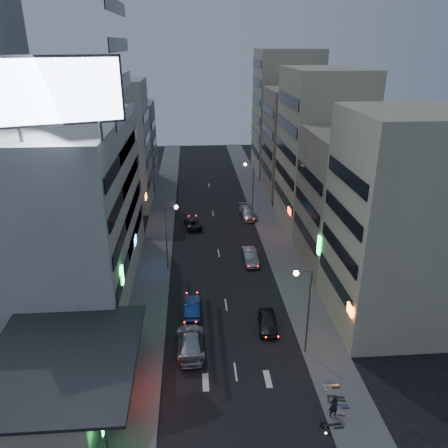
{
  "coord_description": "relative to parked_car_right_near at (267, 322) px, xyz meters",
  "views": [
    {
      "loc": [
        -3.08,
        -24.25,
        24.98
      ],
      "look_at": [
        0.17,
        19.01,
        6.94
      ],
      "focal_mm": 35.0,
      "sensor_mm": 36.0,
      "label": 1
    }
  ],
  "objects": [
    {
      "name": "ground",
      "position": [
        -3.58,
        -9.72,
        -0.71
      ],
      "size": [
        180.0,
        180.0,
        0.0
      ],
      "primitive_type": "plane",
      "color": "black",
      "rests_on": "ground"
    },
    {
      "name": "scooter_blue",
      "position": [
        4.43,
        -9.92,
        -0.07
      ],
      "size": [
        0.72,
        1.75,
        1.04
      ],
      "primitive_type": null,
      "rotation": [
        0.0,
        0.0,
        1.48
      ],
      "color": "navy",
      "rests_on": "sidewalk_right"
    },
    {
      "name": "food_court",
      "position": [
        -17.48,
        -7.72,
        1.28
      ],
      "size": [
        11.0,
        13.0,
        3.88
      ],
      "color": "#B5AE8E",
      "rests_on": "ground"
    },
    {
      "name": "far_left_a",
      "position": [
        -19.08,
        35.28,
        9.29
      ],
      "size": [
        11.0,
        10.0,
        20.0
      ],
      "primitive_type": "cube",
      "color": "#BABAB5",
      "rests_on": "ground"
    },
    {
      "name": "sidewalk_right",
      "position": [
        4.42,
        20.28,
        -0.65
      ],
      "size": [
        4.0,
        120.0,
        0.12
      ],
      "primitive_type": "cube",
      "color": "#4C4C4F",
      "rests_on": "ground"
    },
    {
      "name": "sidewalk_left",
      "position": [
        -11.58,
        20.28,
        -0.65
      ],
      "size": [
        4.0,
        120.0,
        0.12
      ],
      "primitive_type": "cube",
      "color": "#4C4C4F",
      "rests_on": "ground"
    },
    {
      "name": "scooter_black_b",
      "position": [
        4.42,
        -9.19,
        0.01
      ],
      "size": [
        1.08,
        2.04,
        1.19
      ],
      "primitive_type": null,
      "rotation": [
        0.0,
        0.0,
        1.34
      ],
      "color": "black",
      "rests_on": "sidewalk_right"
    },
    {
      "name": "parked_car_right_mid",
      "position": [
        0.12,
        13.53,
        0.06
      ],
      "size": [
        1.72,
        4.67,
        1.53
      ],
      "primitive_type": "imported",
      "rotation": [
        0.0,
        0.0,
        0.02
      ],
      "color": "#9EA0A6",
      "rests_on": "ground"
    },
    {
      "name": "parked_car_right_far",
      "position": [
        1.71,
        28.37,
        0.09
      ],
      "size": [
        2.65,
        5.62,
        1.59
      ],
      "primitive_type": "imported",
      "rotation": [
        0.0,
        0.0,
        0.08
      ],
      "color": "#AEB0B7",
      "rests_on": "ground"
    },
    {
      "name": "far_right_b",
      "position": [
        12.42,
        54.28,
        11.29
      ],
      "size": [
        12.0,
        12.0,
        24.0
      ],
      "primitive_type": "cube",
      "color": "#B5AE8E",
      "rests_on": "ground"
    },
    {
      "name": "street_lamp_left",
      "position": [
        -9.49,
        12.28,
        4.66
      ],
      "size": [
        1.6,
        0.44,
        8.02
      ],
      "color": "#595B60",
      "rests_on": "sidewalk_left"
    },
    {
      "name": "road_car_blue",
      "position": [
        -7.06,
        3.0,
        -0.0
      ],
      "size": [
        1.57,
        4.31,
        1.41
      ],
      "primitive_type": "imported",
      "rotation": [
        0.0,
        0.0,
        3.12
      ],
      "color": "navy",
      "rests_on": "ground"
    },
    {
      "name": "scooter_black_a",
      "position": [
        3.35,
        -11.53,
        0.0
      ],
      "size": [
        0.77,
        1.96,
        1.18
      ],
      "primitive_type": null,
      "rotation": [
        0.0,
        0.0,
        1.64
      ],
      "color": "black",
      "rests_on": "sidewalk_right"
    },
    {
      "name": "shophouse_near",
      "position": [
        11.42,
        0.78,
        9.29
      ],
      "size": [
        10.0,
        11.0,
        20.0
      ],
      "primitive_type": "cube",
      "color": "#B5AE8E",
      "rests_on": "ground"
    },
    {
      "name": "shophouse_far",
      "position": [
        11.42,
        25.28,
        10.29
      ],
      "size": [
        10.0,
        14.0,
        22.0
      ],
      "primitive_type": "cube",
      "color": "#B5AE8E",
      "rests_on": "ground"
    },
    {
      "name": "street_lamp_right_far",
      "position": [
        2.32,
        30.28,
        4.66
      ],
      "size": [
        1.6,
        0.44,
        8.02
      ],
      "color": "#595B60",
      "rests_on": "sidewalk_right"
    },
    {
      "name": "person",
      "position": [
        2.9,
        -10.9,
        0.37
      ],
      "size": [
        0.76,
        0.56,
        1.92
      ],
      "primitive_type": "imported",
      "rotation": [
        0.0,
        0.0,
        3.29
      ],
      "color": "black",
      "rests_on": "sidewalk_right"
    },
    {
      "name": "billboard",
      "position": [
        -16.57,
        0.26,
        20.95
      ],
      "size": [
        9.52,
        3.75,
        6.2
      ],
      "rotation": [
        0.0,
        0.0,
        0.35
      ],
      "color": "#595B60",
      "rests_on": "white_building"
    },
    {
      "name": "far_right_a",
      "position": [
        11.92,
        40.28,
        8.29
      ],
      "size": [
        11.0,
        12.0,
        18.0
      ],
      "primitive_type": "cube",
      "color": "tan",
      "rests_on": "ground"
    },
    {
      "name": "white_building",
      "position": [
        -20.58,
        10.28,
        8.29
      ],
      "size": [
        14.0,
        24.0,
        18.0
      ],
      "primitive_type": "cube",
      "color": "#BABAB5",
      "rests_on": "ground"
    },
    {
      "name": "parked_car_left",
      "position": [
        -6.81,
        25.22,
        -0.05
      ],
      "size": [
        2.79,
        5.0,
        1.32
      ],
      "primitive_type": "imported",
      "rotation": [
        0.0,
        0.0,
        3.27
      ],
      "color": "#222327",
      "rests_on": "ground"
    },
    {
      "name": "shophouse_mid",
      "position": [
        11.92,
        12.28,
        7.29
      ],
      "size": [
        11.0,
        12.0,
        16.0
      ],
      "primitive_type": "cube",
      "color": "tan",
      "rests_on": "ground"
    },
    {
      "name": "street_lamp_right_near",
      "position": [
        2.32,
        -3.72,
        4.66
      ],
      "size": [
        1.6,
        0.44,
        8.02
      ],
      "color": "#595B60",
      "rests_on": "sidewalk_right"
    },
    {
      "name": "parked_car_right_near",
      "position": [
        0.0,
        0.0,
        0.0
      ],
      "size": [
        2.06,
        4.29,
        1.41
      ],
      "primitive_type": "imported",
      "rotation": [
        0.0,
        0.0,
        -0.1
      ],
      "color": "#232428",
      "rests_on": "ground"
    },
    {
      "name": "road_car_silver",
      "position": [
        -7.25,
        -2.62,
        0.13
      ],
      "size": [
        2.48,
        5.81,
        1.67
      ],
      "primitive_type": "imported",
      "rotation": [
        0.0,
        0.0,
        3.17
      ],
      "color": "#A5A9AD",
      "rests_on": "ground"
    },
    {
      "name": "scooter_silver_a",
      "position": [
        3.88,
        -10.64,
        -0.1
      ],
      "size": [
        0.84,
        1.67,
        0.97
      ],
      "primitive_type": null,
      "rotation": [
        0.0,
        0.0,
        1.37
      ],
      "color": "#A2A4A9",
      "rests_on": "sidewalk_right"
    },
    {
      "name": "far_left_b",
      "position": [
        -19.58,
        48.28,
        6.79
      ],
      "size": [
        12.0,
        10.0,
        15.0
      ],
      "primitive_type": "cube",
      "color": "gray",
      "rests_on": "ground"
    },
    {
      "name": "scooter_silver_b",
      "position": [
        4.35,
        -7.81,
        -0.03
      ],
      "size": [
        0.62,
        1.83,
        1.12
      ],
      "primitive_type": null,
      "rotation": [
        0.0,
        0.0,
        1.57
      ],
      "color": "silver",
      "rests_on": "sidewalk_right"
    }
  ]
}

